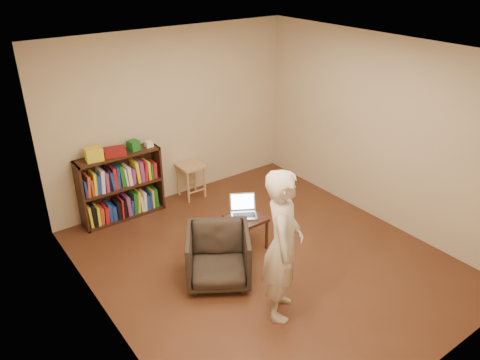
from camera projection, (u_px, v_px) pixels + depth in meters
floor at (265, 260)px, 5.96m from camera, size 4.50×4.50×0.00m
ceiling at (271, 53)px, 4.80m from camera, size 4.50×4.50×0.00m
wall_back at (173, 117)px, 7.00m from camera, size 4.00×0.00×4.00m
wall_left at (100, 222)px, 4.32m from camera, size 0.00×4.50×4.50m
wall_right at (380, 132)px, 6.44m from camera, size 0.00×4.50×4.50m
bookshelf at (121, 189)px, 6.75m from camera, size 1.20×0.30×1.00m
box_yellow at (94, 154)px, 6.26m from camera, size 0.24×0.19×0.18m
red_cloth at (114, 152)px, 6.44m from camera, size 0.33×0.27×0.10m
box_green at (134, 145)px, 6.59m from camera, size 0.17×0.17×0.14m
box_white at (149, 144)px, 6.71m from camera, size 0.11×0.11×0.08m
stool at (191, 171)px, 7.30m from camera, size 0.38×0.38×0.55m
armchair at (218, 256)px, 5.46m from camera, size 1.01×1.02×0.68m
side_table at (246, 222)px, 6.06m from camera, size 0.45×0.45×0.46m
laptop at (243, 210)px, 6.08m from camera, size 0.46×0.46×0.23m
person at (283, 245)px, 4.76m from camera, size 0.72×0.73×1.70m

